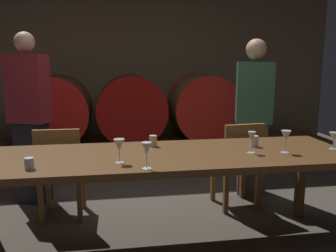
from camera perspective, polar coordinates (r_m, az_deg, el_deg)
The scene contains 19 objects.
ground_plane at distance 3.02m, azimuth -3.41°, elevation -18.65°, with size 7.97×7.97×0.00m, color #4C443A.
back_wall at distance 5.36m, azimuth -6.44°, elevation 10.09°, with size 6.13×0.24×2.88m, color brown.
barrel_shelf at distance 4.97m, azimuth -5.86°, elevation -4.48°, with size 5.52×0.90×0.38m, color brown.
wine_barrel_left at distance 4.90m, azimuth -17.64°, elevation 2.46°, with size 0.91×0.86×0.91m.
wine_barrel_center at distance 4.85m, azimuth -5.96°, elevation 2.81°, with size 0.91×0.86×0.91m.
wine_barrel_right at distance 5.00m, azimuth 5.57°, elevation 3.05°, with size 0.91×0.86×0.91m.
dining_table at distance 2.70m, azimuth -1.23°, elevation -5.82°, with size 2.92×0.87×0.78m.
chair_left at distance 3.41m, azimuth -16.99°, elevation -6.66°, with size 0.41×0.41×0.88m.
chair_right at distance 3.58m, azimuth 11.35°, elevation -5.60°, with size 0.43×0.43×0.88m.
guest_left at distance 3.85m, azimuth -21.42°, elevation 1.23°, with size 0.44×0.35×1.75m.
guest_right at distance 3.96m, azimuth 13.62°, elevation 1.56°, with size 0.43×0.34×1.70m.
wine_glass_far_left at distance 2.43m, azimuth -7.89°, elevation -3.16°, with size 0.08×0.08×0.17m.
wine_glass_left at distance 2.28m, azimuth -3.48°, elevation -3.86°, with size 0.07×0.07×0.18m.
wine_glass_center at distance 2.75m, azimuth 13.37°, elevation -1.85°, with size 0.06×0.06×0.17m.
wine_glass_right at distance 2.82m, azimuth 18.50°, elevation -1.61°, with size 0.07×0.07×0.17m.
wine_glass_far_right at distance 3.09m, azimuth 25.24°, elevation -1.62°, with size 0.08×0.08×0.14m.
cup_center_left at distance 2.47m, azimuth -21.49°, elevation -5.66°, with size 0.06×0.06×0.08m, color silver.
cup_center_right at distance 2.90m, azimuth -2.42°, elevation -2.42°, with size 0.06×0.06×0.09m, color beige.
cup_far_right at distance 2.97m, azimuth 13.79°, elevation -2.39°, with size 0.06×0.06×0.09m, color silver.
Camera 1 is at (-0.24, -2.63, 1.47)m, focal length 37.73 mm.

